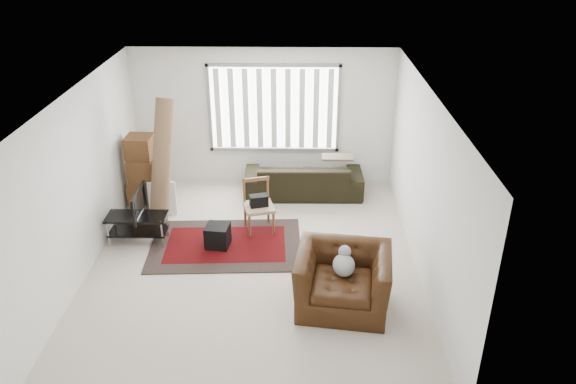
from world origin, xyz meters
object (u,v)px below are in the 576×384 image
tv_stand (137,223)px  moving_boxes (144,174)px  armchair (343,276)px  sofa (304,174)px  side_chair (259,204)px

tv_stand → moving_boxes: moving_boxes is taller
moving_boxes → armchair: size_ratio=0.97×
tv_stand → sofa: (2.72, 1.82, 0.08)m
tv_stand → sofa: sofa is taller
side_chair → moving_boxes: bearing=142.6°
moving_boxes → sofa: size_ratio=0.61×
side_chair → tv_stand: bearing=176.5°
moving_boxes → side_chair: (2.14, -0.86, -0.14)m
tv_stand → moving_boxes: size_ratio=0.71×
sofa → side_chair: (-0.77, -1.40, 0.07)m
tv_stand → armchair: armchair is taller
armchair → side_chair: bearing=130.0°
tv_stand → sofa: size_ratio=0.43×
moving_boxes → side_chair: moving_boxes is taller
side_chair → armchair: armchair is taller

